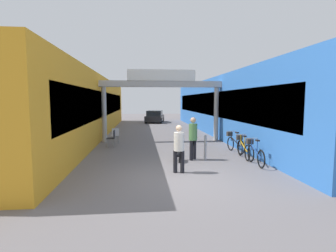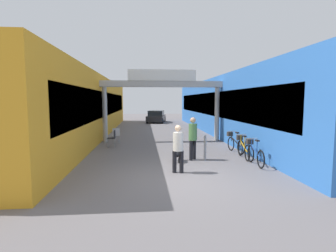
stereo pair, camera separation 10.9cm
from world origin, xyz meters
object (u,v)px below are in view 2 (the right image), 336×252
object	(u,v)px
pedestrian_companion	(178,146)
bicycle_blue_nearest	(254,153)
parked_car_black	(156,117)
bicycle_black_third	(235,143)
pedestrian_with_dog	(193,136)
cafe_chair_aluminium_farther	(116,134)
bollard_post_metal	(205,148)
cafe_chair_black_nearer	(113,137)
dog_on_leash	(177,154)
bicycle_orange_second	(243,148)

from	to	relation	value
pedestrian_companion	bicycle_blue_nearest	world-z (taller)	pedestrian_companion
parked_car_black	bicycle_black_third	bearing A→B (deg)	-80.36
pedestrian_with_dog	cafe_chair_aluminium_farther	world-z (taller)	pedestrian_with_dog
bollard_post_metal	cafe_chair_black_nearer	distance (m)	5.37
cafe_chair_black_nearer	pedestrian_companion	bearing A→B (deg)	-61.81
parked_car_black	cafe_chair_aluminium_farther	bearing A→B (deg)	-101.76
pedestrian_companion	bicycle_black_third	distance (m)	4.57
bollard_post_metal	cafe_chair_aluminium_farther	bearing A→B (deg)	131.78
parked_car_black	bicycle_blue_nearest	bearing A→B (deg)	-81.70
pedestrian_with_dog	bicycle_black_third	size ratio (longest dim) A/B	1.04
dog_on_leash	parked_car_black	distance (m)	18.83
bicycle_black_third	cafe_chair_aluminium_farther	bearing A→B (deg)	153.04
bicycle_orange_second	bicycle_black_third	size ratio (longest dim) A/B	1.00
pedestrian_with_dog	pedestrian_companion	xyz separation A→B (m)	(-0.85, -1.86, -0.09)
bicycle_orange_second	cafe_chair_black_nearer	bearing A→B (deg)	151.92
dog_on_leash	cafe_chair_black_nearer	distance (m)	4.63
bicycle_orange_second	bicycle_blue_nearest	bearing A→B (deg)	-89.56
bicycle_orange_second	bicycle_black_third	xyz separation A→B (m)	(0.07, 1.23, 0.00)
bicycle_orange_second	cafe_chair_black_nearer	size ratio (longest dim) A/B	1.90
bicycle_orange_second	bicycle_black_third	distance (m)	1.23
pedestrian_companion	bollard_post_metal	distance (m)	2.21
bicycle_orange_second	pedestrian_companion	bearing A→B (deg)	-145.99
pedestrian_with_dog	bicycle_black_third	world-z (taller)	pedestrian_with_dog
bicycle_black_third	bicycle_blue_nearest	bearing A→B (deg)	-91.56
cafe_chair_black_nearer	cafe_chair_aluminium_farther	world-z (taller)	same
pedestrian_with_dog	bicycle_blue_nearest	size ratio (longest dim) A/B	1.04
pedestrian_companion	bicycle_blue_nearest	bearing A→B (deg)	16.40
pedestrian_with_dog	bicycle_orange_second	xyz separation A→B (m)	(2.21, 0.20, -0.57)
bicycle_black_third	pedestrian_with_dog	bearing A→B (deg)	-147.92
parked_car_black	pedestrian_companion	bearing A→B (deg)	-90.61
cafe_chair_aluminium_farther	parked_car_black	size ratio (longest dim) A/B	0.21
cafe_chair_aluminium_farther	bollard_post_metal	bearing A→B (deg)	-48.22
pedestrian_with_dog	bicycle_orange_second	bearing A→B (deg)	5.25
dog_on_leash	bicycle_black_third	world-z (taller)	bicycle_black_third
pedestrian_companion	cafe_chair_black_nearer	xyz separation A→B (m)	(-2.77, 5.18, -0.38)
bollard_post_metal	bicycle_blue_nearest	bearing A→B (deg)	-25.30
bicycle_blue_nearest	parked_car_black	bearing A→B (deg)	98.30
parked_car_black	dog_on_leash	bearing A→B (deg)	-90.10
pedestrian_companion	bicycle_black_third	xyz separation A→B (m)	(3.13, 3.29, -0.49)
pedestrian_companion	cafe_chair_black_nearer	bearing A→B (deg)	118.19
bollard_post_metal	pedestrian_companion	bearing A→B (deg)	-127.77
bicycle_blue_nearest	bollard_post_metal	bearing A→B (deg)	154.70
bicycle_orange_second	cafe_chair_aluminium_farther	size ratio (longest dim) A/B	1.90
pedestrian_with_dog	bicycle_blue_nearest	world-z (taller)	pedestrian_with_dog
pedestrian_with_dog	cafe_chair_black_nearer	xyz separation A→B (m)	(-3.62, 3.31, -0.47)
bicycle_black_third	pedestrian_companion	bearing A→B (deg)	-133.59
pedestrian_companion	dog_on_leash	distance (m)	1.74
dog_on_leash	bollard_post_metal	distance (m)	1.17
cafe_chair_black_nearer	bicycle_blue_nearest	bearing A→B (deg)	-36.19
pedestrian_companion	cafe_chair_aluminium_farther	distance (m)	6.85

